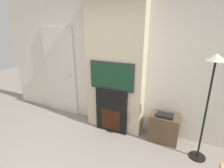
{
  "coord_description": "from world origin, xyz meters",
  "views": [
    {
      "loc": [
        1.33,
        -1.19,
        2.11
      ],
      "look_at": [
        0.0,
        1.7,
        1.02
      ],
      "focal_mm": 28.0,
      "sensor_mm": 36.0,
      "label": 1
    }
  ],
  "objects_px": {
    "floor_lamp": "(211,83)",
    "media_stand": "(164,128)",
    "fireplace": "(112,110)",
    "television": "(112,76)"
  },
  "relations": [
    {
      "from": "floor_lamp",
      "to": "media_stand",
      "type": "bearing_deg",
      "value": 158.62
    },
    {
      "from": "fireplace",
      "to": "media_stand",
      "type": "bearing_deg",
      "value": 5.62
    },
    {
      "from": "fireplace",
      "to": "floor_lamp",
      "type": "bearing_deg",
      "value": -4.74
    },
    {
      "from": "fireplace",
      "to": "floor_lamp",
      "type": "relative_size",
      "value": 0.53
    },
    {
      "from": "floor_lamp",
      "to": "television",
      "type": "bearing_deg",
      "value": 175.33
    },
    {
      "from": "television",
      "to": "floor_lamp",
      "type": "xyz_separation_m",
      "value": [
        1.64,
        -0.13,
        0.13
      ]
    },
    {
      "from": "fireplace",
      "to": "media_stand",
      "type": "relative_size",
      "value": 1.6
    },
    {
      "from": "television",
      "to": "media_stand",
      "type": "height_order",
      "value": "television"
    },
    {
      "from": "floor_lamp",
      "to": "media_stand",
      "type": "relative_size",
      "value": 3.05
    },
    {
      "from": "fireplace",
      "to": "floor_lamp",
      "type": "distance_m",
      "value": 1.85
    }
  ]
}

